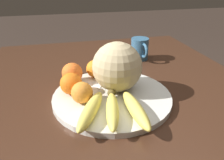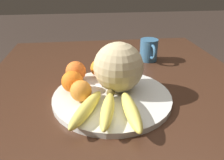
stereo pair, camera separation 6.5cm
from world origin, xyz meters
name	(u,v)px [view 1 (the left image)]	position (x,y,z in m)	size (l,w,h in m)	color
kitchen_table	(127,133)	(0.00, 0.00, 0.64)	(1.40, 0.97, 0.74)	#3D2316
fruit_bowl	(112,96)	(-0.06, -0.04, 0.75)	(0.36, 0.36, 0.02)	silver
melon	(117,67)	(-0.09, -0.01, 0.83)	(0.16, 0.16, 0.16)	#C6B284
banana_bunch	(112,109)	(0.05, -0.06, 0.77)	(0.21, 0.19, 0.04)	brown
orange_front_left	(71,84)	(-0.09, -0.16, 0.79)	(0.07, 0.07, 0.07)	orange
orange_front_right	(95,69)	(-0.19, -0.06, 0.79)	(0.06, 0.06, 0.06)	orange
orange_mid_center	(72,73)	(-0.17, -0.15, 0.79)	(0.07, 0.07, 0.07)	orange
orange_back_left	(82,93)	(-0.03, -0.13, 0.79)	(0.06, 0.06, 0.06)	orange
produce_tag	(103,82)	(-0.14, -0.05, 0.76)	(0.07, 0.08, 0.00)	white
ceramic_mug	(140,49)	(-0.37, 0.17, 0.79)	(0.11, 0.08, 0.10)	#386689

